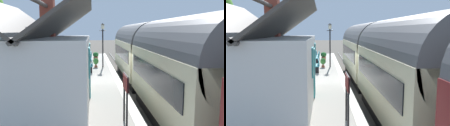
% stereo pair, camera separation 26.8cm
% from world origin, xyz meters
% --- Properties ---
extents(ground_plane, '(160.00, 160.00, 0.00)m').
position_xyz_m(ground_plane, '(0.00, 0.00, 0.00)').
color(ground_plane, '#4C473F').
extents(platform, '(32.00, 6.09, 0.92)m').
position_xyz_m(platform, '(0.00, 4.05, 0.46)').
color(platform, gray).
rests_on(platform, ground).
extents(platform_edge_coping, '(32.00, 0.36, 0.02)m').
position_xyz_m(platform_edge_coping, '(0.00, 1.18, 0.93)').
color(platform_edge_coping, beige).
rests_on(platform_edge_coping, platform).
extents(rail_near, '(52.00, 0.08, 0.14)m').
position_xyz_m(rail_near, '(0.00, -1.62, 0.07)').
color(rail_near, gray).
rests_on(rail_near, ground).
extents(rail_far, '(52.00, 0.08, 0.14)m').
position_xyz_m(rail_far, '(0.00, -0.18, 0.07)').
color(rail_far, gray).
rests_on(rail_far, ground).
extents(train, '(27.42, 2.73, 4.32)m').
position_xyz_m(train, '(-4.48, -0.90, 2.22)').
color(train, black).
rests_on(train, ground).
extents(station_building, '(6.76, 3.74, 4.87)m').
position_xyz_m(station_building, '(-4.52, 4.51, 2.36)').
color(station_building, white).
rests_on(station_building, platform).
extents(bench_mid_platform, '(1.41, 0.48, 0.88)m').
position_xyz_m(bench_mid_platform, '(7.44, 2.87, 1.40)').
color(bench_mid_platform, '#26727F').
rests_on(bench_mid_platform, platform).
extents(bench_by_lamp, '(1.41, 0.46, 0.88)m').
position_xyz_m(bench_by_lamp, '(2.83, 2.78, 1.40)').
color(bench_by_lamp, '#26727F').
rests_on(bench_by_lamp, platform).
extents(bench_platform_end, '(1.41, 0.45, 0.88)m').
position_xyz_m(bench_platform_end, '(9.80, 3.14, 1.40)').
color(bench_platform_end, '#26727F').
rests_on(bench_platform_end, platform).
extents(bench_near_building, '(1.41, 0.47, 0.88)m').
position_xyz_m(bench_near_building, '(9.11, 2.86, 1.40)').
color(bench_near_building, '#26727F').
rests_on(bench_near_building, platform).
extents(planter_under_sign, '(0.74, 0.74, 0.97)m').
position_xyz_m(planter_under_sign, '(11.91, 3.84, 1.42)').
color(planter_under_sign, '#9E5138').
rests_on(planter_under_sign, platform).
extents(planter_edge_far, '(0.40, 0.40, 0.69)m').
position_xyz_m(planter_edge_far, '(2.03, 4.90, 1.27)').
color(planter_edge_far, '#9E5138').
rests_on(planter_edge_far, platform).
extents(planter_bench_right, '(0.58, 0.58, 0.83)m').
position_xyz_m(planter_bench_right, '(9.68, 2.30, 1.34)').
color(planter_bench_right, '#9E5138').
rests_on(planter_bench_right, platform).
extents(planter_corner_building, '(0.40, 0.40, 0.64)m').
position_xyz_m(planter_corner_building, '(9.24, 5.69, 1.25)').
color(planter_corner_building, teal).
rests_on(planter_corner_building, platform).
extents(planter_edge_near, '(0.43, 0.43, 0.73)m').
position_xyz_m(planter_edge_near, '(4.78, 2.37, 1.31)').
color(planter_edge_near, '#9E5138').
rests_on(planter_edge_near, platform).
extents(lamp_post_platform, '(0.32, 0.50, 3.45)m').
position_xyz_m(lamp_post_platform, '(4.85, 1.81, 3.35)').
color(lamp_post_platform, black).
rests_on(lamp_post_platform, platform).
extents(station_sign_board, '(0.96, 0.06, 1.57)m').
position_xyz_m(station_sign_board, '(-6.67, 1.64, 2.11)').
color(station_sign_board, black).
rests_on(station_sign_board, platform).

